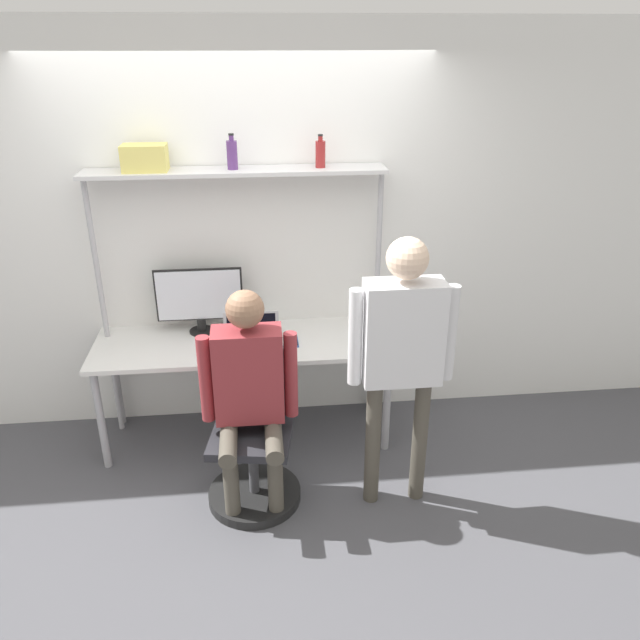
# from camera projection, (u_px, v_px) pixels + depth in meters

# --- Properties ---
(ground_plane) EXTENTS (12.00, 12.00, 0.00)m
(ground_plane) POSITION_uv_depth(u_px,v_px,m) (250.00, 464.00, 4.12)
(ground_plane) COLOR #4C4C51
(wall_back) EXTENTS (8.00, 0.06, 2.70)m
(wall_back) POSITION_uv_depth(u_px,v_px,m) (240.00, 237.00, 4.18)
(wall_back) COLOR white
(wall_back) RESTS_ON ground_plane
(desk) EXTENTS (1.97, 0.64, 0.74)m
(desk) POSITION_uv_depth(u_px,v_px,m) (245.00, 351.00, 4.15)
(desk) COLOR silver
(desk) RESTS_ON ground_plane
(shelf_unit) EXTENTS (1.87, 0.26, 1.83)m
(shelf_unit) POSITION_uv_depth(u_px,v_px,m) (238.00, 211.00, 3.93)
(shelf_unit) COLOR silver
(shelf_unit) RESTS_ON ground_plane
(monitor) EXTENTS (0.58, 0.17, 0.45)m
(monitor) POSITION_uv_depth(u_px,v_px,m) (199.00, 297.00, 4.15)
(monitor) COLOR black
(monitor) RESTS_ON desk
(laptop) EXTENTS (0.36, 0.21, 0.21)m
(laptop) POSITION_uv_depth(u_px,v_px,m) (252.00, 336.00, 4.05)
(laptop) COLOR #BCBCC1
(laptop) RESTS_ON desk
(cell_phone) EXTENTS (0.07, 0.15, 0.01)m
(cell_phone) POSITION_uv_depth(u_px,v_px,m) (293.00, 342.00, 4.10)
(cell_phone) COLOR #264C8C
(cell_phone) RESTS_ON desk
(office_chair) EXTENTS (0.56, 0.56, 0.94)m
(office_chair) POSITION_uv_depth(u_px,v_px,m) (254.00, 455.00, 3.73)
(office_chair) COLOR black
(office_chair) RESTS_ON ground_plane
(person_seated) EXTENTS (0.55, 0.47, 1.36)m
(person_seated) POSITION_uv_depth(u_px,v_px,m) (249.00, 386.00, 3.47)
(person_seated) COLOR #4C473D
(person_seated) RESTS_ON ground_plane
(person_standing) EXTENTS (0.60, 0.22, 1.65)m
(person_standing) POSITION_uv_depth(u_px,v_px,m) (402.00, 343.00, 3.39)
(person_standing) COLOR #4C473D
(person_standing) RESTS_ON ground_plane
(bottle_purple) EXTENTS (0.07, 0.07, 0.21)m
(bottle_purple) POSITION_uv_depth(u_px,v_px,m) (232.00, 154.00, 3.78)
(bottle_purple) COLOR #593372
(bottle_purple) RESTS_ON shelf_unit
(bottle_red) EXTENTS (0.06, 0.06, 0.20)m
(bottle_red) POSITION_uv_depth(u_px,v_px,m) (320.00, 154.00, 3.84)
(bottle_red) COLOR maroon
(bottle_red) RESTS_ON shelf_unit
(storage_box) EXTENTS (0.27, 0.17, 0.16)m
(storage_box) POSITION_uv_depth(u_px,v_px,m) (145.00, 158.00, 3.74)
(storage_box) COLOR #DBCC66
(storage_box) RESTS_ON shelf_unit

